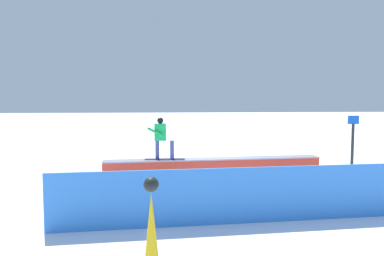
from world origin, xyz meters
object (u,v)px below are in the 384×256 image
Objects in this scene: grind_box at (214,169)px; background_skier_left at (152,251)px; snowboarder at (162,137)px; trail_marker at (352,145)px.

grind_box is 8.66m from background_skier_left.
background_skier_left is at bearing 88.85° from snowboarder.
trail_marker is (-4.85, 0.64, 0.88)m from grind_box.
trail_marker is at bearing 175.47° from snowboarder.
trail_marker reaches higher than grind_box.
snowboarder reaches higher than grind_box.
trail_marker is at bearing -131.65° from background_skier_left.
snowboarder is at bearing -4.53° from trail_marker.
grind_box is at bearing -103.70° from background_skier_left.
grind_box is 3.50× the size of trail_marker.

